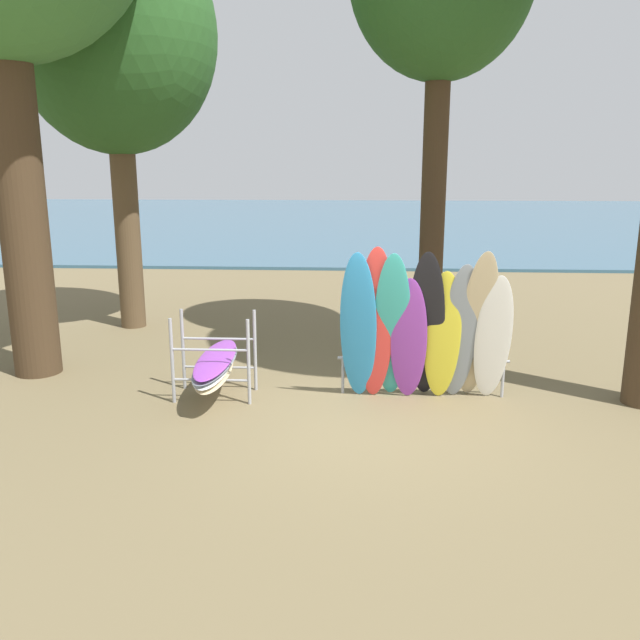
% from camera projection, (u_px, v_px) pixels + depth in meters
% --- Properties ---
extents(ground_plane, '(80.00, 80.00, 0.00)m').
position_uv_depth(ground_plane, '(373.00, 423.00, 8.83)').
color(ground_plane, brown).
extents(lake_water, '(80.00, 36.00, 0.10)m').
position_uv_depth(lake_water, '(362.00, 219.00, 38.38)').
color(lake_water, '#38607A').
rests_on(lake_water, ground).
extents(tree_far_left_back, '(3.92, 3.92, 8.02)m').
position_uv_depth(tree_far_left_back, '(114.00, 37.00, 12.65)').
color(tree_far_left_back, brown).
rests_on(tree_far_left_back, ground).
extents(leaning_board_pile, '(2.52, 0.84, 2.29)m').
position_uv_depth(leaning_board_pile, '(424.00, 331.00, 9.39)').
color(leaning_board_pile, '#2D8ED1').
rests_on(leaning_board_pile, ground).
extents(board_storage_rack, '(1.15, 2.13, 1.25)m').
position_uv_depth(board_storage_rack, '(215.00, 364.00, 9.73)').
color(board_storage_rack, '#9EA0A5').
rests_on(board_storage_rack, ground).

